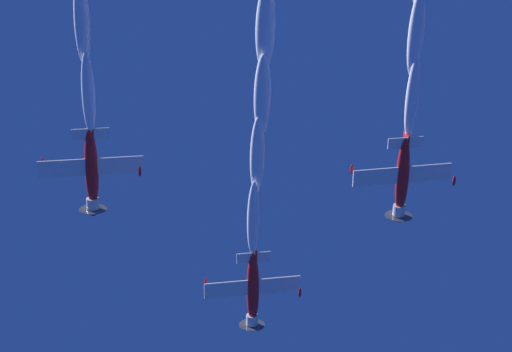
{
  "coord_description": "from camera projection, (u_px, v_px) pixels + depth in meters",
  "views": [
    {
      "loc": [
        25.8,
        -36.73,
        1.53
      ],
      "look_at": [
        5.45,
        -11.34,
        70.49
      ],
      "focal_mm": 66.01,
      "sensor_mm": 36.0,
      "label": 1
    }
  ],
  "objects": [
    {
      "name": "airplane_left_wingman",
      "position": [
        92.0,
        171.0,
        75.51
      ],
      "size": [
        7.19,
        6.98,
        3.05
      ],
      "color": "red"
    },
    {
      "name": "airplane_lead",
      "position": [
        253.0,
        291.0,
        80.79
      ],
      "size": [
        7.17,
        6.97,
        3.12
      ],
      "color": "red"
    },
    {
      "name": "airplane_right_wingman",
      "position": [
        402.0,
        179.0,
        75.95
      ],
      "size": [
        7.15,
        7.06,
        2.77
      ],
      "color": "red"
    }
  ]
}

